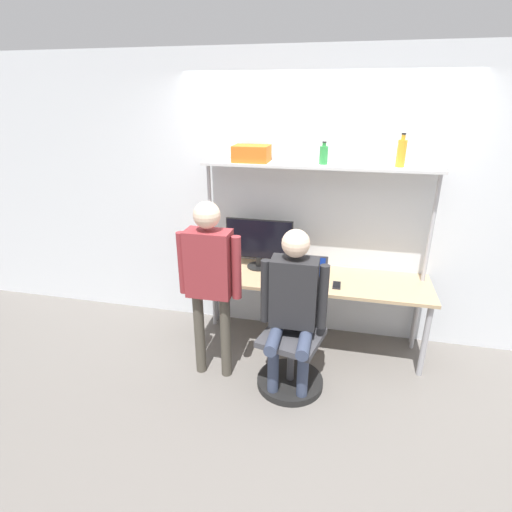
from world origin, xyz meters
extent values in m
plane|color=slate|center=(0.00, 0.00, 0.00)|extent=(12.00, 12.00, 0.00)
cube|color=silver|center=(0.00, 0.68, 1.35)|extent=(8.00, 0.06, 2.70)
cube|color=tan|center=(0.00, 0.34, 0.71)|extent=(2.16, 0.63, 0.03)
cylinder|color=#A5A5AA|center=(-1.02, 0.08, 0.35)|extent=(0.05, 0.05, 0.70)
cylinder|color=#A5A5AA|center=(1.02, 0.08, 0.35)|extent=(0.05, 0.05, 0.70)
cylinder|color=#A5A5AA|center=(-1.02, 0.59, 0.35)|extent=(0.05, 0.05, 0.70)
cylinder|color=#A5A5AA|center=(1.02, 0.59, 0.35)|extent=(0.05, 0.05, 0.70)
cube|color=silver|center=(0.00, 0.49, 1.73)|extent=(2.05, 0.30, 0.02)
cylinder|color=#B2B2B7|center=(-1.01, 0.49, 0.87)|extent=(0.04, 0.04, 1.74)
cylinder|color=#B2B2B7|center=(1.01, 0.49, 0.87)|extent=(0.04, 0.04, 1.74)
cylinder|color=black|center=(-0.52, 0.47, 0.73)|extent=(0.23, 0.23, 0.01)
cylinder|color=black|center=(-0.52, 0.47, 0.78)|extent=(0.06, 0.06, 0.09)
cube|color=black|center=(-0.52, 0.48, 1.01)|extent=(0.65, 0.01, 0.39)
cube|color=black|center=(-0.52, 0.47, 1.01)|extent=(0.63, 0.02, 0.37)
cube|color=#333338|center=(-0.03, 0.23, 0.73)|extent=(0.36, 0.21, 0.01)
cube|color=black|center=(-0.03, 0.21, 0.74)|extent=(0.31, 0.12, 0.00)
cube|color=#333338|center=(-0.03, 0.32, 0.84)|extent=(0.36, 0.04, 0.21)
cube|color=navy|center=(-0.03, 0.32, 0.84)|extent=(0.32, 0.02, 0.19)
cube|color=black|center=(0.25, 0.21, 0.73)|extent=(0.07, 0.15, 0.01)
cube|color=black|center=(0.25, 0.21, 0.74)|extent=(0.06, 0.13, 0.00)
cylinder|color=black|center=(-0.08, -0.30, 0.03)|extent=(0.56, 0.56, 0.06)
cylinder|color=#4C4C51|center=(-0.08, -0.30, 0.25)|extent=(0.06, 0.06, 0.39)
cube|color=#3F3F44|center=(-0.08, -0.30, 0.47)|extent=(0.56, 0.56, 0.05)
cube|color=#3F3F44|center=(-0.03, -0.10, 0.72)|extent=(0.41, 0.14, 0.45)
cylinder|color=#38425B|center=(-0.20, -0.47, 0.25)|extent=(0.09, 0.09, 0.50)
cylinder|color=#38425B|center=(0.04, -0.47, 0.25)|extent=(0.09, 0.09, 0.50)
cylinder|color=#38425B|center=(-0.20, -0.44, 0.54)|extent=(0.10, 0.38, 0.10)
cylinder|color=#38425B|center=(0.04, -0.44, 0.54)|extent=(0.10, 0.38, 0.10)
cube|color=#262628|center=(-0.08, -0.27, 0.87)|extent=(0.36, 0.20, 0.56)
cylinder|color=#262628|center=(-0.30, -0.27, 0.85)|extent=(0.08, 0.08, 0.53)
cylinder|color=#262628|center=(0.15, -0.27, 0.85)|extent=(0.08, 0.08, 0.53)
sphere|color=beige|center=(-0.08, -0.27, 1.27)|extent=(0.21, 0.21, 0.21)
cylinder|color=#4C473D|center=(-0.88, -0.29, 0.39)|extent=(0.09, 0.09, 0.78)
cylinder|color=#4C473D|center=(-0.64, -0.29, 0.39)|extent=(0.09, 0.09, 0.78)
cube|color=maroon|center=(-0.76, -0.29, 1.05)|extent=(0.36, 0.20, 0.55)
cylinder|color=maroon|center=(-0.99, -0.29, 1.04)|extent=(0.08, 0.08, 0.52)
cylinder|color=maroon|center=(-0.53, -0.29, 1.04)|extent=(0.08, 0.08, 0.52)
sphere|color=beige|center=(-0.76, -0.29, 1.45)|extent=(0.21, 0.21, 0.21)
cylinder|color=#2D8C3F|center=(0.04, 0.49, 1.82)|extent=(0.07, 0.07, 0.15)
cylinder|color=#2D8C3F|center=(0.04, 0.49, 1.91)|extent=(0.03, 0.03, 0.03)
cylinder|color=black|center=(0.04, 0.49, 1.93)|extent=(0.04, 0.04, 0.01)
cylinder|color=gold|center=(0.68, 0.49, 1.85)|extent=(0.07, 0.07, 0.22)
cylinder|color=gold|center=(0.68, 0.49, 1.98)|extent=(0.03, 0.03, 0.04)
cylinder|color=black|center=(0.68, 0.49, 2.01)|extent=(0.04, 0.04, 0.01)
cube|color=#D1661E|center=(-0.59, 0.49, 1.81)|extent=(0.32, 0.24, 0.14)
camera|label=1|loc=(0.25, -3.05, 2.30)|focal=28.00mm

